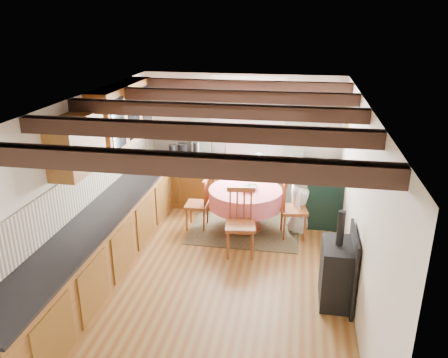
% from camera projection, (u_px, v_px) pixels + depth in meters
% --- Properties ---
extents(floor, '(3.60, 5.50, 0.00)m').
position_uv_depth(floor, '(214.00, 278.00, 6.08)').
color(floor, olive).
rests_on(floor, ground).
extents(ceiling, '(3.60, 5.50, 0.00)m').
position_uv_depth(ceiling, '(212.00, 103.00, 5.24)').
color(ceiling, white).
rests_on(ceiling, ground).
extents(wall_back, '(3.60, 0.00, 2.40)m').
position_uv_depth(wall_back, '(242.00, 140.00, 8.20)').
color(wall_back, silver).
rests_on(wall_back, ground).
extents(wall_front, '(3.60, 0.00, 2.40)m').
position_uv_depth(wall_front, '(138.00, 346.00, 3.12)').
color(wall_front, silver).
rests_on(wall_front, ground).
extents(wall_left, '(0.00, 5.50, 2.40)m').
position_uv_depth(wall_left, '(81.00, 188.00, 5.95)').
color(wall_left, silver).
rests_on(wall_left, ground).
extents(wall_right, '(0.00, 5.50, 2.40)m').
position_uv_depth(wall_right, '(359.00, 207.00, 5.38)').
color(wall_right, silver).
rests_on(wall_right, ground).
extents(beam_a, '(3.60, 0.16, 0.16)m').
position_uv_depth(beam_a, '(162.00, 163.00, 3.43)').
color(beam_a, black).
rests_on(beam_a, ceiling).
extents(beam_b, '(3.60, 0.16, 0.16)m').
position_uv_depth(beam_b, '(193.00, 131.00, 4.35)').
color(beam_b, black).
rests_on(beam_b, ceiling).
extents(beam_c, '(3.60, 0.16, 0.16)m').
position_uv_depth(beam_c, '(212.00, 111.00, 5.28)').
color(beam_c, black).
rests_on(beam_c, ceiling).
extents(beam_d, '(3.60, 0.16, 0.16)m').
position_uv_depth(beam_d, '(226.00, 96.00, 6.20)').
color(beam_d, black).
rests_on(beam_d, ceiling).
extents(beam_e, '(3.60, 0.16, 0.16)m').
position_uv_depth(beam_e, '(237.00, 85.00, 7.12)').
color(beam_e, black).
rests_on(beam_e, ceiling).
extents(splash_left, '(0.02, 4.50, 0.55)m').
position_uv_depth(splash_left, '(93.00, 180.00, 6.22)').
color(splash_left, beige).
rests_on(splash_left, wall_left).
extents(splash_back, '(1.40, 0.02, 0.55)m').
position_uv_depth(splash_back, '(189.00, 138.00, 8.34)').
color(splash_back, beige).
rests_on(splash_back, wall_back).
extents(base_cabinet_left, '(0.60, 5.30, 0.88)m').
position_uv_depth(base_cabinet_left, '(108.00, 240.00, 6.17)').
color(base_cabinet_left, '#995A26').
rests_on(base_cabinet_left, floor).
extents(base_cabinet_back, '(1.30, 0.60, 0.88)m').
position_uv_depth(base_cabinet_back, '(184.00, 181.00, 8.36)').
color(base_cabinet_back, '#995A26').
rests_on(base_cabinet_back, floor).
extents(worktop_left, '(0.64, 5.30, 0.04)m').
position_uv_depth(worktop_left, '(106.00, 210.00, 6.00)').
color(worktop_left, black).
rests_on(worktop_left, base_cabinet_left).
extents(worktop_back, '(1.30, 0.64, 0.04)m').
position_uv_depth(worktop_back, '(183.00, 158.00, 8.18)').
color(worktop_back, black).
rests_on(worktop_back, base_cabinet_back).
extents(wall_cabinet_glass, '(0.34, 1.80, 0.90)m').
position_uv_depth(wall_cabinet_glass, '(123.00, 114.00, 6.77)').
color(wall_cabinet_glass, '#995A26').
rests_on(wall_cabinet_glass, wall_left).
extents(wall_cabinet_solid, '(0.34, 0.90, 0.70)m').
position_uv_depth(wall_cabinet_solid, '(76.00, 144.00, 5.40)').
color(wall_cabinet_solid, '#995A26').
rests_on(wall_cabinet_solid, wall_left).
extents(window_frame, '(1.34, 0.03, 1.54)m').
position_uv_depth(window_frame, '(248.00, 119.00, 8.03)').
color(window_frame, white).
rests_on(window_frame, wall_back).
extents(window_pane, '(1.20, 0.01, 1.40)m').
position_uv_depth(window_pane, '(248.00, 119.00, 8.04)').
color(window_pane, white).
rests_on(window_pane, wall_back).
extents(curtain_left, '(0.35, 0.10, 2.10)m').
position_uv_depth(curtain_left, '(201.00, 145.00, 8.26)').
color(curtain_left, silver).
rests_on(curtain_left, wall_back).
extents(curtain_right, '(0.35, 0.10, 2.10)m').
position_uv_depth(curtain_right, '(294.00, 149.00, 7.99)').
color(curtain_right, silver).
rests_on(curtain_right, wall_back).
extents(curtain_rod, '(2.00, 0.03, 0.03)m').
position_uv_depth(curtain_rod, '(248.00, 86.00, 7.74)').
color(curtain_rod, black).
rests_on(curtain_rod, wall_back).
extents(wall_picture, '(0.04, 0.50, 0.60)m').
position_uv_depth(wall_picture, '(345.00, 123.00, 7.33)').
color(wall_picture, gold).
rests_on(wall_picture, wall_right).
extents(wall_plate, '(0.30, 0.02, 0.30)m').
position_uv_depth(wall_plate, '(301.00, 116.00, 7.83)').
color(wall_plate, silver).
rests_on(wall_plate, wall_back).
extents(rug, '(1.79, 1.39, 0.01)m').
position_uv_depth(rug, '(245.00, 229.00, 7.46)').
color(rug, '#312B22').
rests_on(rug, floor).
extents(dining_table, '(1.19, 1.19, 0.72)m').
position_uv_depth(dining_table, '(245.00, 209.00, 7.33)').
color(dining_table, '#E2637C').
rests_on(dining_table, floor).
extents(chair_near, '(0.49, 0.51, 1.01)m').
position_uv_depth(chair_near, '(240.00, 223.00, 6.52)').
color(chair_near, brown).
rests_on(chair_near, floor).
extents(chair_left, '(0.40, 0.38, 0.89)m').
position_uv_depth(chair_left, '(197.00, 203.00, 7.38)').
color(chair_left, brown).
rests_on(chair_left, floor).
extents(chair_right, '(0.51, 0.49, 0.99)m').
position_uv_depth(chair_right, '(294.00, 208.00, 7.07)').
color(chair_right, brown).
rests_on(chair_right, floor).
extents(aga_range, '(0.67, 1.04, 0.96)m').
position_uv_depth(aga_range, '(321.00, 192.00, 7.72)').
color(aga_range, black).
rests_on(aga_range, floor).
extents(cast_iron_stove, '(0.37, 0.62, 1.23)m').
position_uv_depth(cast_iron_stove, '(338.00, 257.00, 5.39)').
color(cast_iron_stove, black).
rests_on(cast_iron_stove, floor).
extents(child_far, '(0.45, 0.34, 1.11)m').
position_uv_depth(child_far, '(257.00, 182.00, 7.97)').
color(child_far, '#243540').
rests_on(child_far, floor).
extents(child_right, '(0.38, 0.56, 1.09)m').
position_uv_depth(child_right, '(299.00, 200.00, 7.23)').
color(child_right, silver).
rests_on(child_right, floor).
extents(bowl_a, '(0.29, 0.29, 0.06)m').
position_uv_depth(bowl_a, '(248.00, 189.00, 7.14)').
color(bowl_a, silver).
rests_on(bowl_a, dining_table).
extents(bowl_b, '(0.27, 0.27, 0.06)m').
position_uv_depth(bowl_b, '(252.00, 187.00, 7.20)').
color(bowl_b, silver).
rests_on(bowl_b, dining_table).
extents(cup, '(0.10, 0.10, 0.08)m').
position_uv_depth(cup, '(249.00, 187.00, 7.17)').
color(cup, silver).
rests_on(cup, dining_table).
extents(canister_tall, '(0.13, 0.13, 0.22)m').
position_uv_depth(canister_tall, '(172.00, 150.00, 8.18)').
color(canister_tall, '#262628').
rests_on(canister_tall, worktop_back).
extents(canister_wide, '(0.19, 0.19, 0.21)m').
position_uv_depth(canister_wide, '(183.00, 149.00, 8.26)').
color(canister_wide, '#262628').
rests_on(canister_wide, worktop_back).
extents(canister_slim, '(0.11, 0.11, 0.30)m').
position_uv_depth(canister_slim, '(196.00, 151.00, 8.02)').
color(canister_slim, '#262628').
rests_on(canister_slim, worktop_back).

